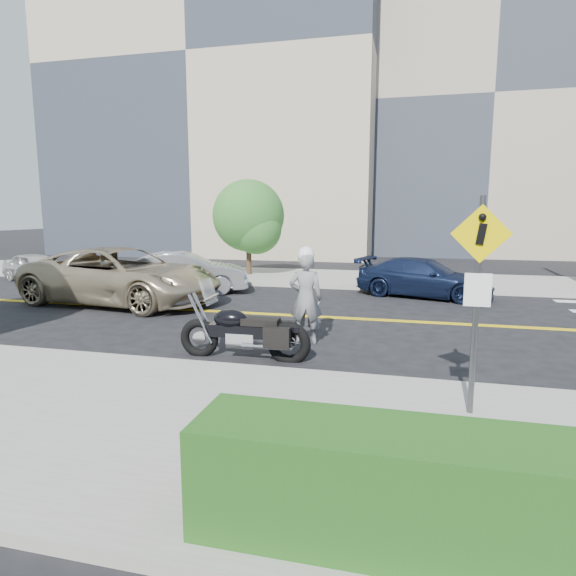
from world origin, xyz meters
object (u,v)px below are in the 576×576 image
(pedestrian_sign, at_px, (478,285))
(suv, at_px, (122,276))
(motorcyclist, at_px, (306,296))
(parked_car_white, at_px, (37,267))
(parked_car_silver, at_px, (184,272))
(motorcycle, at_px, (244,320))
(parked_car_blue, at_px, (424,278))

(pedestrian_sign, bearing_deg, suv, 145.45)
(motorcyclist, xyz_separation_m, parked_car_white, (-13.16, 6.85, -0.48))
(suv, distance_m, parked_car_silver, 2.60)
(motorcycle, height_order, parked_car_silver, motorcycle)
(motorcycle, bearing_deg, motorcyclist, 54.34)
(parked_car_blue, bearing_deg, pedestrian_sign, -162.29)
(pedestrian_sign, height_order, suv, pedestrian_sign)
(motorcyclist, relative_size, motorcycle, 0.83)
(motorcycle, distance_m, parked_car_silver, 8.49)
(suv, relative_size, parked_car_blue, 1.41)
(pedestrian_sign, height_order, parked_car_blue, pedestrian_sign)
(parked_car_white, xyz_separation_m, parked_car_silver, (7.45, -1.23, 0.15))
(suv, xyz_separation_m, parked_car_blue, (9.46, 3.68, -0.24))
(motorcyclist, height_order, parked_car_white, motorcyclist)
(suv, height_order, parked_car_silver, suv)
(parked_car_white, height_order, parked_car_blue, parked_car_blue)
(suv, height_order, parked_car_blue, suv)
(suv, height_order, parked_car_white, suv)
(motorcycle, relative_size, parked_car_silver, 0.57)
(motorcyclist, relative_size, parked_car_silver, 0.48)
(motorcyclist, bearing_deg, pedestrian_sign, 125.42)
(pedestrian_sign, distance_m, motorcyclist, 4.78)
(motorcyclist, height_order, parked_car_blue, motorcyclist)
(pedestrian_sign, relative_size, parked_car_silver, 0.65)
(motorcycle, xyz_separation_m, parked_car_white, (-12.19, 8.27, -0.19))
(parked_car_silver, bearing_deg, motorcycle, -168.45)
(suv, xyz_separation_m, parked_car_silver, (1.00, 2.40, -0.15))
(motorcyclist, distance_m, suv, 7.44)
(parked_car_silver, xyz_separation_m, parked_car_blue, (8.46, 1.28, -0.08))
(motorcyclist, distance_m, parked_car_silver, 8.01)
(pedestrian_sign, bearing_deg, motorcyclist, 131.22)
(parked_car_white, distance_m, parked_car_silver, 7.55)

